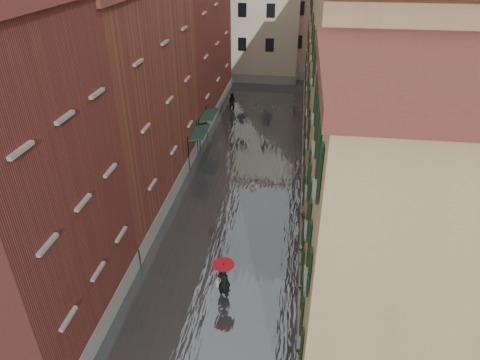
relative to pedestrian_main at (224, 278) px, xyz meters
The scene contains 15 objects.
ground 1.50m from the pedestrian_main, 135.35° to the right, with size 120.00×120.00×0.00m, color #505053.
floodwater 12.51m from the pedestrian_main, 92.62° to the left, with size 10.00×60.00×0.20m, color #494E51.
building_left_near 9.55m from the pedestrian_main, 161.30° to the right, with size 6.00×8.00×13.00m, color brown.
building_left_mid 12.38m from the pedestrian_main, 131.89° to the left, with size 6.00×14.00×12.50m, color brown.
building_left_far 25.29m from the pedestrian_main, 107.90° to the left, with size 6.00×16.00×14.00m, color brown.
building_right_near 8.25m from the pedestrian_main, 21.72° to the right, with size 6.00×8.00×11.50m, color #9D8451.
building_right_mid 11.83m from the pedestrian_main, 52.69° to the left, with size 6.00×14.00×13.00m, color #9C895E.
building_right_far 24.71m from the pedestrian_main, 74.66° to the left, with size 6.00×16.00×11.50m, color #9D8451.
building_end_cream 37.97m from the pedestrian_main, 95.45° to the left, with size 12.00×9.00×13.00m, color #BBB294.
building_end_pink 40.09m from the pedestrian_main, 82.16° to the left, with size 10.00×9.00×12.00m, color tan.
awning_near 13.78m from the pedestrian_main, 107.19° to the left, with size 1.09×2.79×2.80m.
awning_far 17.11m from the pedestrian_main, 103.75° to the left, with size 1.09×2.79×2.80m.
window_planters 4.38m from the pedestrian_main, 19.06° to the right, with size 0.59×8.57×0.84m.
pedestrian_main is the anchor object (origin of this frame).
pedestrian_far 24.42m from the pedestrian_main, 97.82° to the left, with size 0.91×0.71×1.86m, color black.
Camera 1 is at (3.31, -13.83, 14.78)m, focal length 32.00 mm.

